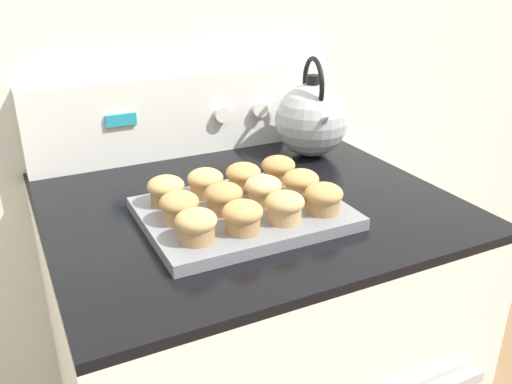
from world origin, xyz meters
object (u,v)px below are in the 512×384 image
stove_range (248,376)px  muffin_r1_c1 (224,197)px  muffin_r2_c3 (278,169)px  muffin_r1_c0 (179,206)px  muffin_r0_c0 (196,225)px  muffin_r1_c2 (261,190)px  muffin_r0_c3 (324,197)px  muffin_r2_c1 (205,182)px  tea_kettle (312,119)px  muffin_r0_c2 (283,206)px  muffin_r1_c3 (301,183)px  muffin_r0_c1 (243,216)px  muffin_pan (243,213)px  muffin_r2_c2 (243,176)px  muffin_r2_c0 (166,190)px

stove_range → muffin_r1_c1: 0.52m
muffin_r2_c3 → muffin_r1_c0: bearing=-160.9°
muffin_r0_c0 → muffin_r1_c2: bearing=26.8°
muffin_r1_c0 → muffin_r0_c3: bearing=-17.9°
muffin_r1_c1 → muffin_r2_c3: 0.18m
muffin_r2_c1 → muffin_r1_c1: bearing=-87.8°
muffin_r1_c0 → muffin_r2_c3: size_ratio=1.00×
stove_range → muffin_r1_c0: bearing=-155.3°
stove_range → tea_kettle: 0.63m
muffin_r2_c1 → muffin_r0_c2: bearing=-63.8°
muffin_r0_c3 → muffin_r2_c1: 0.23m
muffin_r0_c0 → muffin_r2_c3: bearing=34.2°
muffin_r0_c0 → muffin_r1_c3: (0.24, 0.08, 0.00)m
muffin_r0_c3 → tea_kettle: 0.37m
muffin_r0_c0 → muffin_r2_c3: 0.29m
muffin_r1_c1 → muffin_r1_c2: bearing=0.1°
muffin_r0_c1 → muffin_r1_c0: (-0.08, 0.08, 0.00)m
muffin_r1_c2 → muffin_r2_c1: (-0.08, 0.08, 0.00)m
muffin_pan → muffin_r0_c0: muffin_r0_c0 is taller
muffin_r0_c3 → tea_kettle: bearing=61.8°
muffin_r1_c0 → tea_kettle: bearing=30.3°
muffin_r2_c2 → muffin_r2_c0: bearing=179.2°
muffin_r1_c1 → muffin_r1_c3: size_ratio=1.00×
stove_range → muffin_r0_c2: 0.53m
stove_range → muffin_r0_c1: size_ratio=13.21×
muffin_r0_c1 → muffin_r0_c2: 0.08m
muffin_r2_c1 → muffin_r1_c0: bearing=-134.3°
muffin_r0_c2 → muffin_r1_c2: bearing=90.8°
muffin_r0_c2 → muffin_r2_c1: size_ratio=1.00×
muffin_r0_c3 → muffin_r0_c1: bearing=-178.7°
muffin_r1_c2 → tea_kettle: size_ratio=0.29×
muffin_r0_c1 → muffin_r1_c0: same height
muffin_pan → tea_kettle: 0.39m
muffin_pan → muffin_r2_c0: bearing=146.0°
muffin_r1_c3 → muffin_r2_c1: (-0.16, 0.09, 0.00)m
muffin_r1_c3 → tea_kettle: tea_kettle is taller
muffin_r1_c1 → muffin_r2_c2: bearing=45.8°
muffin_r0_c2 → stove_range: bearing=89.1°
muffin_r1_c2 → muffin_r2_c2: 0.08m
muffin_r2_c0 → muffin_r2_c2: same height
muffin_r0_c3 → muffin_r1_c0: bearing=162.1°
muffin_r2_c2 → muffin_r1_c3: bearing=-44.1°
muffin_r0_c0 → muffin_r2_c0: (0.00, 0.16, 0.00)m
tea_kettle → stove_range: bearing=-146.4°
muffin_r0_c1 → muffin_r2_c2: (0.08, 0.16, 0.00)m
muffin_r0_c1 → tea_kettle: tea_kettle is taller
stove_range → muffin_r1_c1: size_ratio=13.21×
muffin_r0_c1 → muffin_r2_c2: size_ratio=1.00×
muffin_pan → muffin_r0_c1: size_ratio=5.26×
muffin_r0_c3 → muffin_r2_c3: size_ratio=1.00×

